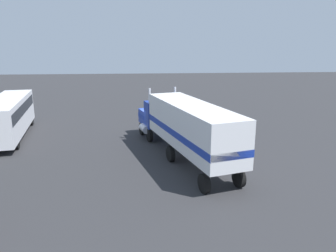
{
  "coord_description": "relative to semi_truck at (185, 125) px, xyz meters",
  "views": [
    {
      "loc": [
        -27.75,
        1.04,
        8.07
      ],
      "look_at": [
        -2.76,
        -1.06,
        1.6
      ],
      "focal_mm": 34.76,
      "sensor_mm": 36.0,
      "label": 1
    }
  ],
  "objects": [
    {
      "name": "motorcycle",
      "position": [
        1.15,
        -3.75,
        -2.04
      ],
      "size": [
        2.05,
        0.72,
        1.12
      ],
      "color": "black",
      "rests_on": "ground_plane"
    },
    {
      "name": "lane_stripe_near",
      "position": [
        7.08,
        -1.55,
        -2.52
      ],
      "size": [
        4.24,
        1.48,
        0.01
      ],
      "primitive_type": "cube",
      "rotation": [
        0.0,
        0.0,
        0.31
      ],
      "color": "silver",
      "rests_on": "ground_plane"
    },
    {
      "name": "lane_stripe_mid",
      "position": [
        1.33,
        -3.84,
        -2.52
      ],
      "size": [
        4.28,
        1.33,
        0.01
      ],
      "primitive_type": "cube",
      "rotation": [
        0.0,
        0.0,
        0.27
      ],
      "color": "silver",
      "rests_on": "ground_plane"
    },
    {
      "name": "semi_truck",
      "position": [
        0.0,
        0.0,
        0.0
      ],
      "size": [
        14.3,
        6.25,
        4.5
      ],
      "color": "#193399",
      "rests_on": "ground_plane"
    },
    {
      "name": "parked_bus",
      "position": [
        6.7,
        14.42,
        -0.46
      ],
      "size": [
        11.27,
        4.36,
        3.4
      ],
      "color": "silver",
      "rests_on": "ground_plane"
    },
    {
      "name": "person_bystander",
      "position": [
        3.97,
        -1.25,
        -1.63
      ],
      "size": [
        0.37,
        0.47,
        1.63
      ],
      "color": "#2D3347",
      "rests_on": "ground_plane"
    },
    {
      "name": "ground_plane",
      "position": [
        6.02,
        1.95,
        -2.52
      ],
      "size": [
        120.0,
        120.0,
        0.0
      ],
      "primitive_type": "plane",
      "color": "#2D2D30"
    }
  ]
}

